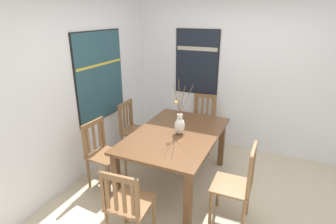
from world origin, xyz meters
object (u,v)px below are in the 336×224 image
at_px(dining_table, 176,140).
at_px(chair_0, 237,184).
at_px(chair_2, 133,129).
at_px(chair_4, 103,153).
at_px(chair_1, 203,121).
at_px(painting_on_side_wall, 197,62).
at_px(painting_on_back_wall, 100,76).
at_px(centerpiece_vase, 180,125).
at_px(chair_3, 128,204).

distance_m(dining_table, chair_0, 1.01).
relative_size(chair_2, chair_4, 1.01).
relative_size(chair_1, chair_4, 1.03).
height_order(dining_table, painting_on_side_wall, painting_on_side_wall).
xyz_separation_m(chair_2, painting_on_back_wall, (-0.26, 0.38, 0.90)).
bearing_deg(centerpiece_vase, dining_table, 93.29).
relative_size(centerpiece_vase, painting_on_back_wall, 0.57).
xyz_separation_m(centerpiece_vase, chair_3, (-1.18, 0.07, -0.43)).
relative_size(chair_1, painting_on_back_wall, 0.72).
bearing_deg(dining_table, centerpiece_vase, -86.71).
relative_size(centerpiece_vase, chair_3, 0.83).
bearing_deg(chair_4, chair_3, -130.68).
relative_size(dining_table, painting_on_back_wall, 1.25).
xyz_separation_m(chair_1, painting_on_back_wall, (-1.02, 1.32, 0.89)).
bearing_deg(chair_0, painting_on_side_wall, 31.19).
distance_m(chair_0, chair_2, 2.04).
bearing_deg(chair_1, chair_0, -150.55).
xyz_separation_m(painting_on_back_wall, painting_on_side_wall, (1.31, -1.08, 0.09)).
xyz_separation_m(chair_0, painting_on_side_wall, (1.89, 1.15, 0.97)).
height_order(dining_table, chair_1, chair_1).
bearing_deg(chair_2, centerpiece_vase, -113.61).
height_order(chair_3, painting_on_side_wall, painting_on_side_wall).
bearing_deg(chair_2, chair_0, -114.47).
relative_size(chair_1, chair_2, 1.02).
bearing_deg(painting_on_back_wall, dining_table, -97.62).
bearing_deg(chair_3, chair_4, 49.32).
bearing_deg(chair_2, chair_4, -177.58).
distance_m(dining_table, chair_1, 1.21).
relative_size(dining_table, chair_3, 1.83).
height_order(chair_0, painting_on_side_wall, painting_on_side_wall).
distance_m(dining_table, chair_2, 1.05).
xyz_separation_m(chair_3, painting_on_side_wall, (2.67, 0.21, 0.99)).
bearing_deg(dining_table, chair_4, 115.00).
distance_m(chair_1, painting_on_back_wall, 1.89).
bearing_deg(chair_3, centerpiece_vase, -3.49).
xyz_separation_m(chair_2, chair_3, (-1.62, -0.92, -0.01)).
bearing_deg(painting_on_side_wall, chair_2, 146.00).
height_order(chair_2, chair_4, chair_2).
relative_size(chair_0, chair_3, 1.08).
bearing_deg(centerpiece_vase, chair_1, 2.10).
xyz_separation_m(centerpiece_vase, chair_4, (-0.42, 0.95, -0.42)).
relative_size(chair_4, painting_on_back_wall, 0.70).
height_order(dining_table, chair_2, chair_2).
bearing_deg(chair_1, centerpiece_vase, -177.90).
height_order(centerpiece_vase, chair_4, centerpiece_vase).
relative_size(dining_table, chair_2, 1.76).
height_order(chair_0, chair_1, chair_0).
xyz_separation_m(dining_table, painting_on_back_wall, (0.18, 1.32, 0.72)).
height_order(centerpiece_vase, chair_3, centerpiece_vase).
xyz_separation_m(dining_table, chair_2, (0.44, 0.94, -0.17)).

